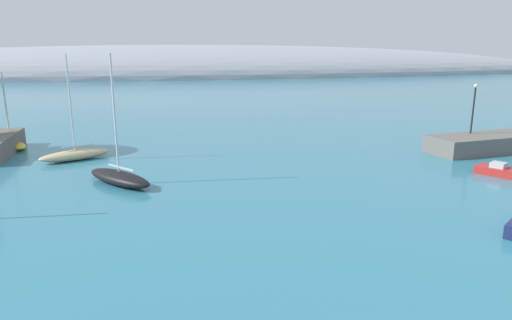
% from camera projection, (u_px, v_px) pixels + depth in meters
% --- Properties ---
extents(breakwater_rocks, '(17.61, 5.49, 1.64)m').
position_uv_depth(breakwater_rocks, '(508.00, 141.00, 44.34)').
color(breakwater_rocks, '#66605B').
rests_on(breakwater_rocks, ground).
extents(distant_ridge, '(353.26, 78.02, 25.08)m').
position_uv_depth(distant_ridge, '(208.00, 75.00, 192.67)').
color(distant_ridge, '#999EA8').
rests_on(distant_ridge, ground).
extents(sailboat_sand_near_shore, '(6.37, 4.02, 9.30)m').
position_uv_depth(sailboat_sand_near_shore, '(75.00, 154.00, 39.97)').
color(sailboat_sand_near_shore, '#C6B284').
rests_on(sailboat_sand_near_shore, water).
extents(sailboat_yellow_outer_mooring, '(4.87, 6.25, 7.60)m').
position_uv_depth(sailboat_yellow_outer_mooring, '(11.00, 143.00, 45.15)').
color(sailboat_yellow_outer_mooring, yellow).
rests_on(sailboat_yellow_outer_mooring, water).
extents(sailboat_black_end_of_line, '(5.47, 6.43, 9.40)m').
position_uv_depth(sailboat_black_end_of_line, '(119.00, 177.00, 32.61)').
color(sailboat_black_end_of_line, black).
rests_on(sailboat_black_end_of_line, water).
extents(motorboat_red_alongside_breakwater, '(3.62, 4.72, 1.02)m').
position_uv_depth(motorboat_red_alongside_breakwater, '(507.00, 172.00, 34.68)').
color(motorboat_red_alongside_breakwater, red).
rests_on(motorboat_red_alongside_breakwater, water).
extents(harbor_lamp_post, '(0.36, 0.36, 4.84)m').
position_uv_depth(harbor_lamp_post, '(474.00, 104.00, 43.23)').
color(harbor_lamp_post, black).
rests_on(harbor_lamp_post, breakwater_rocks).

